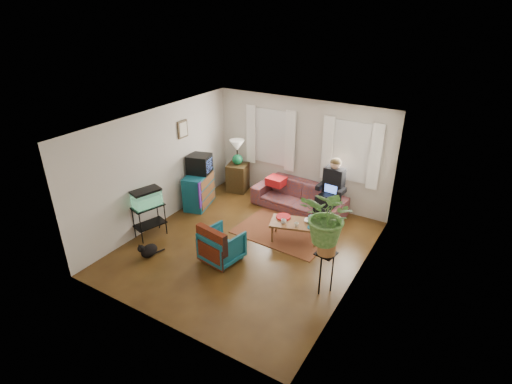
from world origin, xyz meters
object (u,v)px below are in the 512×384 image
Objects in this scene: dresser at (199,190)px; sofa at (299,193)px; side_table at (238,177)px; armchair at (222,244)px; aquarium_stand at (150,221)px; coffee_table at (295,231)px; plant_stand at (324,272)px.

sofa is at bearing 10.09° from dresser.
side_table is 1.03× the size of armchair.
aquarium_stand is at bearing -105.92° from dresser.
coffee_table is at bearing -30.96° from side_table.
side_table is 4.42m from plant_stand.
armchair is at bearing -94.07° from sofa.
coffee_table is at bearing -63.89° from sofa.
side_table is at bearing 179.23° from sofa.
sofa reaches higher than coffee_table.
sofa reaches higher than plant_stand.
dresser is 1.67m from aquarium_stand.
plant_stand is at bearing -36.90° from side_table.
side_table is 3.18m from armchair.
aquarium_stand is at bearing 11.95° from armchair.
dresser reaches higher than plant_stand.
aquarium_stand is 0.92× the size of plant_stand.
plant_stand reaches higher than aquarium_stand.
aquarium_stand is (-0.35, -2.89, -0.01)m from side_table.
sofa is 1.87m from side_table.
side_table is at bearing 143.10° from plant_stand.
sofa reaches higher than aquarium_stand.
plant_stand is (1.15, -1.23, 0.18)m from coffee_table.
sofa reaches higher than armchair.
coffee_table is (0.89, 1.38, -0.15)m from armchair.
dresser is 1.31× the size of armchair.
armchair is at bearing -175.59° from plant_stand.
side_table is at bearing 100.15° from aquarium_stand.
armchair is at bearing -140.27° from coffee_table.
plant_stand reaches higher than side_table.
aquarium_stand is 1.02× the size of armchair.
aquarium_stand is at bearing -125.04° from sofa.
sofa is 2.41× the size of dresser.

